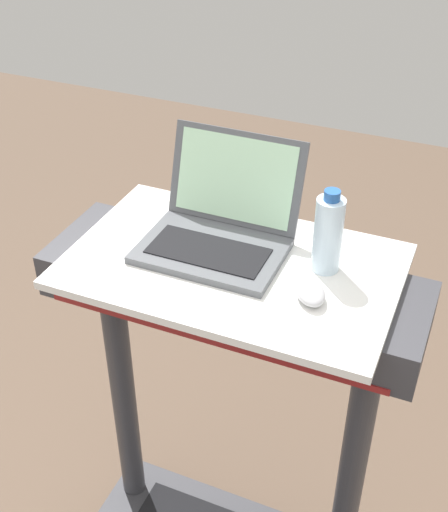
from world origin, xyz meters
TOP-DOWN VIEW (x-y plane):
  - desk_board at (0.00, 0.70)m, footprint 0.75×0.48m
  - laptop at (-0.06, 0.76)m, footprint 0.33×0.30m
  - computer_mouse at (0.20, 0.64)m, footprint 0.10×0.12m
  - water_bottle at (0.20, 0.76)m, footprint 0.06×0.06m

SIDE VIEW (x-z plane):
  - desk_board at x=0.00m, z-range 1.13..1.15m
  - computer_mouse at x=0.20m, z-range 1.15..1.18m
  - laptop at x=-0.06m, z-range 1.08..1.31m
  - water_bottle at x=0.20m, z-range 1.14..1.34m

